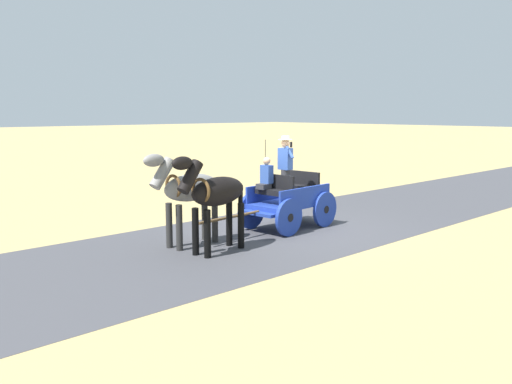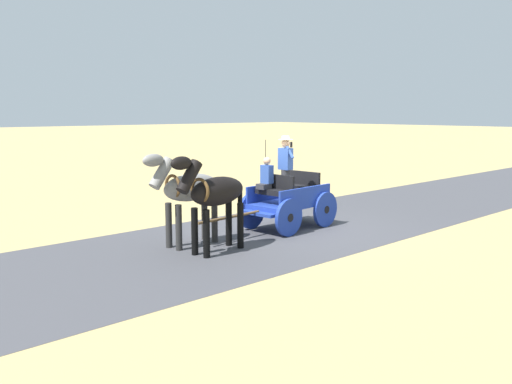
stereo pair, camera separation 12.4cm
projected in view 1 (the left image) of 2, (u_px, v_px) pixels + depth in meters
name	position (u px, v px, depth m)	size (l,w,h in m)	color
ground_plane	(294.00, 229.00, 14.48)	(200.00, 200.00, 0.00)	tan
road_surface	(294.00, 229.00, 14.48)	(5.37, 160.00, 0.01)	#424247
horse_drawn_carriage	(287.00, 198.00, 14.44)	(1.57, 4.52, 2.50)	#1E3899
horse_near_side	(215.00, 194.00, 11.86)	(0.75, 2.15, 2.21)	black
horse_off_side	(188.00, 190.00, 12.47)	(0.67, 2.14, 2.21)	gray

